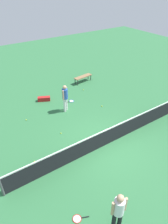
# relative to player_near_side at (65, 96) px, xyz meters

# --- Properties ---
(ground_plane) EXTENTS (40.00, 40.00, 0.00)m
(ground_plane) POSITION_rel_player_near_side_xyz_m (-0.15, 3.76, -1.01)
(ground_plane) COLOR #2D6B3D
(court_net) EXTENTS (10.09, 0.09, 1.07)m
(court_net) POSITION_rel_player_near_side_xyz_m (-0.15, 3.76, -0.51)
(court_net) COLOR #4C4C51
(court_net) RESTS_ON ground_plane
(player_near_side) EXTENTS (0.49, 0.47, 1.70)m
(player_near_side) POSITION_rel_player_near_side_xyz_m (0.00, 0.00, 0.00)
(player_near_side) COLOR white
(player_near_side) RESTS_ON ground_plane
(player_far_side) EXTENTS (0.53, 0.41, 1.70)m
(player_far_side) POSITION_rel_player_near_side_xyz_m (2.12, 7.01, 0.00)
(player_far_side) COLOR black
(player_far_side) RESTS_ON ground_plane
(tennis_racket_near_player) EXTENTS (0.59, 0.33, 0.03)m
(tennis_racket_near_player) POSITION_rel_player_near_side_xyz_m (-0.83, -0.75, -1.00)
(tennis_racket_near_player) COLOR blue
(tennis_racket_near_player) RESTS_ON ground_plane
(tennis_racket_far_player) EXTENTS (0.60, 0.41, 0.03)m
(tennis_racket_far_player) POSITION_rel_player_near_side_xyz_m (3.02, 6.08, -1.00)
(tennis_racket_far_player) COLOR red
(tennis_racket_far_player) RESTS_ON ground_plane
(tennis_ball_near_player) EXTENTS (0.07, 0.07, 0.07)m
(tennis_ball_near_player) POSITION_rel_player_near_side_xyz_m (1.32, 1.79, -0.98)
(tennis_ball_near_player) COLOR #C6E033
(tennis_ball_near_player) RESTS_ON ground_plane
(tennis_ball_by_net) EXTENTS (0.07, 0.07, 0.07)m
(tennis_ball_by_net) POSITION_rel_player_near_side_xyz_m (2.40, -0.38, -0.98)
(tennis_ball_by_net) COLOR #C6E033
(tennis_ball_by_net) RESTS_ON ground_plane
(tennis_ball_midcourt) EXTENTS (0.07, 0.07, 0.07)m
(tennis_ball_midcourt) POSITION_rel_player_near_side_xyz_m (-2.37, -1.60, -0.98)
(tennis_ball_midcourt) COLOR #C6E033
(tennis_ball_midcourt) RESTS_ON ground_plane
(tennis_ball_baseline) EXTENTS (0.07, 0.07, 0.07)m
(tennis_ball_baseline) POSITION_rel_player_near_side_xyz_m (-2.11, 0.90, -0.98)
(tennis_ball_baseline) COLOR #C6E033
(tennis_ball_baseline) RESTS_ON ground_plane
(tennis_ball_stray_left) EXTENTS (0.07, 0.07, 0.07)m
(tennis_ball_stray_left) POSITION_rel_player_near_side_xyz_m (-3.31, 3.22, -0.98)
(tennis_ball_stray_left) COLOR #C6E033
(tennis_ball_stray_left) RESTS_ON ground_plane
(tennis_ball_stray_right) EXTENTS (0.07, 0.07, 0.07)m
(tennis_ball_stray_right) POSITION_rel_player_near_side_xyz_m (3.25, 2.86, -0.98)
(tennis_ball_stray_right) COLOR #C6E033
(tennis_ball_stray_right) RESTS_ON ground_plane
(courtside_bench) EXTENTS (1.54, 0.58, 0.48)m
(courtside_bench) POSITION_rel_player_near_side_xyz_m (-3.11, -2.75, -0.59)
(courtside_bench) COLOR olive
(courtside_bench) RESTS_ON ground_plane
(equipment_bag) EXTENTS (0.84, 0.60, 0.28)m
(equipment_bag) POSITION_rel_player_near_side_xyz_m (0.58, -1.80, -0.87)
(equipment_bag) COLOR #B21E1E
(equipment_bag) RESTS_ON ground_plane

